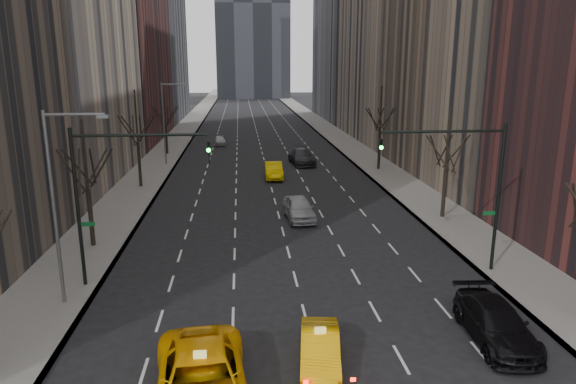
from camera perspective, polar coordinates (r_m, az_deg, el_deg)
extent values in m
cube|color=slate|center=(84.40, -11.81, 6.21)|extent=(4.50, 320.00, 0.15)
cube|color=slate|center=(85.19, 4.90, 6.52)|extent=(4.50, 320.00, 0.15)
cylinder|color=black|center=(33.75, -21.05, -2.65)|extent=(0.28, 0.28, 3.57)
cylinder|color=black|center=(32.91, -21.65, 3.89)|extent=(0.16, 0.16, 4.25)
cylinder|color=black|center=(33.82, -20.88, 2.66)|extent=(0.42, 1.80, 2.52)
cylinder|color=black|center=(33.12, -20.03, 2.51)|extent=(1.74, 0.72, 2.52)
cylinder|color=black|center=(32.36, -20.65, 2.20)|extent=(1.46, 1.25, 2.52)
cylinder|color=black|center=(32.31, -22.16, 2.05)|extent=(0.42, 1.80, 2.52)
cylinder|color=black|center=(33.02, -22.99, 2.21)|extent=(1.74, 0.72, 2.52)
cylinder|color=black|center=(33.77, -22.33, 2.51)|extent=(1.46, 1.25, 2.52)
cylinder|color=black|center=(48.86, -16.17, 2.92)|extent=(0.28, 0.28, 3.99)
cylinder|color=black|center=(48.26, -16.52, 8.02)|extent=(0.16, 0.16, 4.75)
cylinder|color=black|center=(49.18, -16.07, 6.80)|extent=(0.42, 1.80, 2.52)
cylinder|color=black|center=(48.52, -15.42, 6.75)|extent=(1.74, 0.72, 2.52)
cylinder|color=black|center=(47.72, -15.77, 6.62)|extent=(1.46, 1.25, 2.52)
cylinder|color=black|center=(47.58, -16.80, 6.53)|extent=(0.42, 1.80, 2.52)
cylinder|color=black|center=(48.26, -17.44, 6.58)|extent=(1.74, 0.72, 2.52)
cylinder|color=black|center=(49.05, -17.07, 6.72)|extent=(1.46, 1.25, 2.52)
cylinder|color=black|center=(66.44, -13.34, 5.62)|extent=(0.28, 0.28, 3.36)
cylinder|color=black|center=(66.03, -13.52, 8.78)|extent=(0.16, 0.16, 4.00)
cylinder|color=black|center=(66.92, -13.25, 8.20)|extent=(0.42, 1.80, 2.52)
cylinder|color=black|center=(66.28, -12.75, 8.17)|extent=(1.74, 0.72, 2.52)
cylinder|color=black|center=(65.47, -12.97, 8.09)|extent=(1.46, 1.25, 2.52)
cylinder|color=black|center=(65.29, -13.71, 8.04)|extent=(0.42, 1.80, 2.52)
cylinder|color=black|center=(65.93, -14.22, 8.06)|extent=(1.74, 0.72, 2.52)
cylinder|color=black|center=(66.74, -13.98, 8.14)|extent=(1.46, 1.25, 2.52)
cylinder|color=black|center=(24.91, 29.30, -1.53)|extent=(1.46, 1.25, 2.52)
cylinder|color=black|center=(39.18, 16.94, -0.09)|extent=(0.28, 0.28, 3.57)
cylinder|color=black|center=(38.46, 17.35, 5.57)|extent=(0.16, 0.16, 4.25)
cylinder|color=black|center=(39.42, 16.99, 4.46)|extent=(0.42, 1.80, 2.52)
cylinder|color=black|center=(39.17, 18.19, 4.32)|extent=(1.74, 0.72, 2.52)
cylinder|color=black|center=(38.35, 18.48, 4.10)|extent=(1.46, 1.25, 2.52)
cylinder|color=black|center=(37.76, 17.53, 4.03)|extent=(0.42, 1.80, 2.52)
cylinder|color=black|center=(38.02, 16.29, 4.18)|extent=(1.74, 0.72, 2.52)
cylinder|color=black|center=(38.85, 16.05, 4.40)|extent=(1.46, 1.25, 2.52)
cylinder|color=black|center=(55.86, 10.09, 4.59)|extent=(0.28, 0.28, 3.99)
cylinder|color=black|center=(55.33, 10.28, 9.06)|extent=(0.16, 0.16, 4.75)
cylinder|color=black|center=(56.29, 10.15, 7.97)|extent=(0.42, 1.80, 2.52)
cylinder|color=black|center=(55.94, 10.95, 7.90)|extent=(1.74, 0.72, 2.52)
cylinder|color=black|center=(55.09, 11.05, 7.80)|extent=(1.46, 1.25, 2.52)
cylinder|color=black|center=(54.59, 10.31, 7.78)|extent=(0.42, 1.80, 2.52)
cylinder|color=black|center=(54.95, 9.49, 7.85)|extent=(1.74, 0.72, 2.52)
cylinder|color=black|center=(55.80, 9.42, 7.95)|extent=(1.46, 1.25, 2.52)
cylinder|color=black|center=(27.29, -22.32, -1.74)|extent=(0.18, 0.18, 8.00)
cylinder|color=black|center=(25.81, -16.12, 6.09)|extent=(6.50, 0.14, 0.14)
imported|color=black|center=(25.54, -8.78, 4.35)|extent=(0.18, 0.22, 1.10)
sphere|color=#0CFF33|center=(25.34, -8.82, 4.62)|extent=(0.20, 0.20, 0.20)
cube|color=#0C5926|center=(27.39, -21.37, -3.34)|extent=(0.70, 0.04, 0.22)
cylinder|color=black|center=(29.37, 22.30, -0.67)|extent=(0.18, 0.18, 8.00)
cylinder|color=black|center=(27.36, 16.91, 6.45)|extent=(6.50, 0.14, 0.14)
imported|color=black|center=(26.44, 10.22, 4.62)|extent=(0.18, 0.22, 1.10)
sphere|color=#0CFF33|center=(26.25, 10.33, 4.88)|extent=(0.20, 0.20, 0.20)
cube|color=#0C5926|center=(29.39, 21.47, -2.21)|extent=(0.70, 0.04, 0.22)
cylinder|color=slate|center=(25.46, -24.55, -1.87)|extent=(0.16, 0.16, 9.00)
cylinder|color=slate|center=(24.32, -22.66, 7.96)|extent=(2.60, 0.14, 0.14)
cube|color=slate|center=(24.00, -19.88, 7.90)|extent=(0.50, 0.22, 0.15)
cylinder|color=slate|center=(59.10, -13.63, 7.37)|extent=(0.16, 0.16, 9.00)
cylinder|color=slate|center=(58.62, -12.59, 11.60)|extent=(2.60, 0.14, 0.14)
cube|color=slate|center=(58.49, -11.40, 11.55)|extent=(0.50, 0.22, 0.15)
imported|color=#FFB105|center=(18.14, -9.56, -20.18)|extent=(3.66, 6.88, 1.84)
imported|color=#FFB105|center=(20.13, 3.58, -17.06)|extent=(1.96, 4.28, 1.36)
imported|color=#A8AAB0|center=(37.62, 1.22, -1.79)|extent=(2.31, 4.99, 1.66)
imported|color=black|center=(23.26, 22.07, -13.34)|extent=(2.48, 5.46, 1.55)
imported|color=yellow|center=(51.26, -1.61, 2.43)|extent=(1.70, 4.82, 1.59)
imported|color=#2E2E33|center=(58.55, 1.52, 3.95)|extent=(2.95, 6.14, 1.72)
imported|color=silver|center=(73.22, -7.58, 5.70)|extent=(1.99, 4.04, 1.33)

